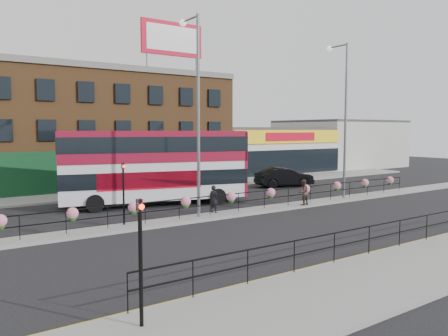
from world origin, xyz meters
TOP-DOWN VIEW (x-y plane):
  - ground at (0.00, 0.00)m, footprint 120.00×120.00m
  - south_pavement at (0.00, -12.00)m, footprint 60.00×4.00m
  - north_pavement at (0.00, 12.00)m, footprint 60.00×4.00m
  - median at (0.00, 0.00)m, footprint 60.00×1.60m
  - yellow_line_inner at (0.00, -9.70)m, footprint 60.00×0.10m
  - yellow_line_outer at (0.00, -9.88)m, footprint 60.00×0.10m
  - brick_building at (-4.00, 19.96)m, footprint 25.00×12.21m
  - supermarket at (16.00, 19.90)m, footprint 15.00×12.25m
  - warehouse_east at (30.75, 20.00)m, footprint 14.50×12.00m
  - billboard at (2.50, 14.99)m, footprint 6.00×0.29m
  - median_railing at (-0.00, 0.00)m, footprint 30.04×0.56m
  - south_railing at (-2.00, -10.10)m, footprint 20.04×0.05m
  - double_decker_bus at (-3.69, 5.68)m, footprint 12.57×5.70m
  - car at (9.82, 7.94)m, footprint 4.20×6.01m
  - pedestrian_a at (-2.39, 0.54)m, footprint 0.83×0.75m
  - pedestrian_b at (3.82, -0.50)m, footprint 0.97×0.83m
  - lamp_column_west at (-3.72, 0.35)m, footprint 0.40×1.96m
  - lamp_column_east at (8.45, 0.35)m, footprint 0.39×1.93m
  - traffic_light_south at (-12.00, -11.01)m, footprint 0.15×0.28m
  - traffic_light_median at (-8.00, 0.39)m, footprint 0.15×0.28m

SIDE VIEW (x-z plane):
  - ground at x=0.00m, z-range 0.00..0.00m
  - yellow_line_inner at x=0.00m, z-range 0.00..0.01m
  - yellow_line_outer at x=0.00m, z-range 0.00..0.01m
  - south_pavement at x=0.00m, z-range 0.00..0.15m
  - north_pavement at x=0.00m, z-range 0.00..0.15m
  - median at x=0.00m, z-range 0.00..0.15m
  - car at x=9.82m, z-range 0.00..1.70m
  - pedestrian_a at x=-2.39m, z-range 0.15..1.77m
  - south_railing at x=-2.00m, z-range 0.40..1.52m
  - pedestrian_b at x=3.82m, z-range 0.15..1.80m
  - median_railing at x=0.00m, z-range 0.43..1.66m
  - traffic_light_south at x=-12.00m, z-range 0.64..4.29m
  - traffic_light_median at x=-8.00m, z-range 0.64..4.29m
  - supermarket at x=16.00m, z-range 0.00..5.30m
  - double_decker_bus at x=-3.69m, z-range 0.57..5.52m
  - warehouse_east at x=30.75m, z-range 0.00..6.30m
  - brick_building at x=-4.00m, z-range -0.02..10.28m
  - lamp_column_east at x=8.45m, z-range 1.17..12.16m
  - lamp_column_west at x=-3.72m, z-range 1.19..12.38m
  - billboard at x=2.50m, z-range 10.98..15.38m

